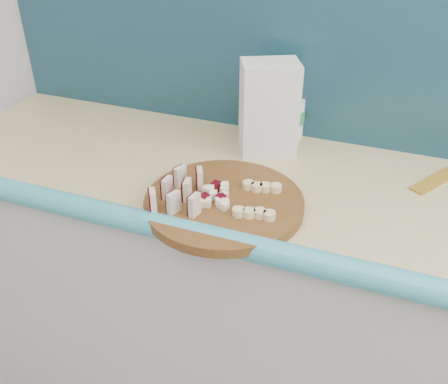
% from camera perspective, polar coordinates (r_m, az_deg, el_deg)
% --- Properties ---
extents(kitchen_counter, '(2.20, 0.63, 0.91)m').
position_cam_1_polar(kitchen_counter, '(1.60, 8.75, -13.22)').
color(kitchen_counter, beige).
rests_on(kitchen_counter, ground).
extents(backsplash, '(2.20, 0.02, 0.50)m').
position_cam_1_polar(backsplash, '(1.48, 13.76, 14.54)').
color(backsplash, teal).
rests_on(backsplash, kitchen_counter).
extents(cutting_board, '(0.45, 0.45, 0.02)m').
position_cam_1_polar(cutting_board, '(1.21, 0.00, -1.28)').
color(cutting_board, '#48290F').
rests_on(cutting_board, kitchen_counter).
extents(apple_wedges, '(0.12, 0.16, 0.05)m').
position_cam_1_polar(apple_wedges, '(1.19, -5.17, 0.10)').
color(apple_wedges, beige).
rests_on(apple_wedges, cutting_board).
extents(apple_chunks, '(0.06, 0.06, 0.02)m').
position_cam_1_polar(apple_chunks, '(1.20, -1.15, -0.27)').
color(apple_chunks, '#FEF2CB').
rests_on(apple_chunks, cutting_board).
extents(banana_slices, '(0.12, 0.16, 0.02)m').
position_cam_1_polar(banana_slices, '(1.19, 3.94, -0.89)').
color(banana_slices, beige).
rests_on(banana_slices, cutting_board).
extents(flour_bag, '(0.19, 0.17, 0.26)m').
position_cam_1_polar(flour_bag, '(1.42, 5.14, 9.47)').
color(flour_bag, silver).
rests_on(flour_bag, kitchen_counter).
extents(canister, '(0.07, 0.07, 0.12)m').
position_cam_1_polar(canister, '(1.54, 7.77, 8.40)').
color(canister, white).
rests_on(canister, kitchen_counter).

